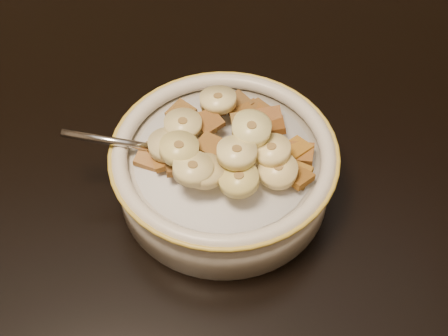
{
  "coord_description": "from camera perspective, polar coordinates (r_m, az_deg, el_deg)",
  "views": [
    {
      "loc": [
        0.2,
        -0.34,
        1.19
      ],
      "look_at": [
        0.22,
        -0.01,
        0.78
      ],
      "focal_mm": 50.0,
      "sensor_mm": 36.0,
      "label": 1
    }
  ],
  "objects": [
    {
      "name": "cereal_square_11",
      "position": [
        0.49,
        -4.21,
        0.22
      ],
      "size": [
        0.02,
        0.02,
        0.01
      ],
      "primitive_type": "cube",
      "rotation": [
        -0.1,
        0.15,
        0.12
      ],
      "color": "brown",
      "rests_on": "milk"
    },
    {
      "name": "banana_slice_11",
      "position": [
        0.47,
        -2.86,
        -0.06
      ],
      "size": [
        0.04,
        0.04,
        0.01
      ],
      "primitive_type": "cylinder",
      "rotation": [
        0.11,
        -0.04,
        2.51
      ],
      "color": "#D1C87E",
      "rests_on": "milk"
    },
    {
      "name": "cereal_square_16",
      "position": [
        0.55,
        -1.02,
        5.75
      ],
      "size": [
        0.02,
        0.02,
        0.01
      ],
      "primitive_type": "cube",
      "rotation": [
        0.09,
        0.07,
        0.13
      ],
      "color": "brown",
      "rests_on": "milk"
    },
    {
      "name": "milk",
      "position": [
        0.52,
        0.0,
        0.92
      ],
      "size": [
        0.15,
        0.15,
        0.0
      ],
      "primitive_type": "cylinder",
      "color": "silver",
      "rests_on": "cereal_bowl"
    },
    {
      "name": "banana_slice_7",
      "position": [
        0.5,
        2.56,
        3.79
      ],
      "size": [
        0.04,
        0.03,
        0.01
      ],
      "primitive_type": "cylinder",
      "rotation": [
        0.03,
        -0.13,
        3.03
      ],
      "color": "#D1C97A",
      "rests_on": "milk"
    },
    {
      "name": "cereal_square_9",
      "position": [
        0.53,
        4.49,
        3.8
      ],
      "size": [
        0.02,
        0.02,
        0.01
      ],
      "primitive_type": "cube",
      "rotation": [
        -0.23,
        -0.18,
        0.04
      ],
      "color": "#623512",
      "rests_on": "milk"
    },
    {
      "name": "cereal_square_5",
      "position": [
        0.5,
        6.74,
        -0.77
      ],
      "size": [
        0.03,
        0.03,
        0.01
      ],
      "primitive_type": "cube",
      "rotation": [
        0.18,
        0.06,
        2.3
      ],
      "color": "brown",
      "rests_on": "milk"
    },
    {
      "name": "cereal_square_13",
      "position": [
        0.52,
        -1.98,
        4.09
      ],
      "size": [
        0.02,
        0.02,
        0.01
      ],
      "primitive_type": "cube",
      "rotation": [
        0.21,
        -0.11,
        0.18
      ],
      "color": "brown",
      "rests_on": "milk"
    },
    {
      "name": "cereal_square_12",
      "position": [
        0.5,
        6.7,
        -0.58
      ],
      "size": [
        0.03,
        0.03,
        0.01
      ],
      "primitive_type": "cube",
      "rotation": [
        -0.25,
        0.03,
        2.59
      ],
      "color": "brown",
      "rests_on": "milk"
    },
    {
      "name": "banana_slice_9",
      "position": [
        0.51,
        -3.78,
        3.96
      ],
      "size": [
        0.04,
        0.04,
        0.01
      ],
      "primitive_type": "cylinder",
      "rotation": [
        0.04,
        0.03,
        2.06
      ],
      "color": "#CEBC70",
      "rests_on": "milk"
    },
    {
      "name": "banana_slice_4",
      "position": [
        0.53,
        -0.55,
        6.25
      ],
      "size": [
        0.04,
        0.04,
        0.02
      ],
      "primitive_type": "cylinder",
      "rotation": [
        0.14,
        0.12,
        2.57
      ],
      "color": "#F3E28B",
      "rests_on": "milk"
    },
    {
      "name": "cereal_square_14",
      "position": [
        0.51,
        6.65,
        1.75
      ],
      "size": [
        0.03,
        0.03,
        0.01
      ],
      "primitive_type": "cube",
      "rotation": [
        -0.2,
        -0.02,
        0.61
      ],
      "color": "#8F601C",
      "rests_on": "milk"
    },
    {
      "name": "spoon",
      "position": [
        0.51,
        -3.22,
        1.36
      ],
      "size": [
        0.05,
        0.04,
        0.01
      ],
      "primitive_type": "ellipsoid",
      "rotation": [
        0.0,
        0.0,
        4.61
      ],
      "color": "#A5A5A5",
      "rests_on": "cereal_bowl"
    },
    {
      "name": "banana_slice_0",
      "position": [
        0.5,
        -5.21,
        2.13
      ],
      "size": [
        0.04,
        0.04,
        0.01
      ],
      "primitive_type": "cylinder",
      "rotation": [
        0.02,
        0.01,
        2.93
      ],
      "color": "#DFC481",
      "rests_on": "milk"
    },
    {
      "name": "banana_slice_8",
      "position": [
        0.48,
        1.17,
        1.4
      ],
      "size": [
        0.04,
        0.04,
        0.01
      ],
      "primitive_type": "cylinder",
      "rotation": [
        -0.06,
        0.11,
        0.62
      ],
      "color": "beige",
      "rests_on": "milk"
    },
    {
      "name": "cereal_square_7",
      "position": [
        0.51,
        7.06,
        1.34
      ],
      "size": [
        0.02,
        0.02,
        0.01
      ],
      "primitive_type": "cube",
      "rotation": [
        -0.08,
        -0.01,
        1.33
      ],
      "color": "brown",
      "rests_on": "milk"
    },
    {
      "name": "banana_slice_2",
      "position": [
        0.49,
        -4.12,
        1.78
      ],
      "size": [
        0.04,
        0.04,
        0.01
      ],
      "primitive_type": "cylinder",
      "rotation": [
        0.02,
        0.08,
        0.59
      ],
      "color": "#E2D47C",
      "rests_on": "milk"
    },
    {
      "name": "cereal_square_15",
      "position": [
        0.54,
        -3.93,
        5.05
      ],
      "size": [
        0.03,
        0.03,
        0.01
      ],
      "primitive_type": "cube",
      "rotation": [
        0.01,
        -0.17,
        0.8
      ],
      "color": "brown",
      "rests_on": "milk"
    },
    {
      "name": "cereal_square_20",
      "position": [
        0.53,
        1.79,
        4.83
      ],
      "size": [
        0.03,
        0.03,
        0.01
      ],
      "primitive_type": "cube",
      "rotation": [
        -0.02,
        -0.04,
        1.97
      ],
      "color": "brown",
      "rests_on": "milk"
    },
    {
      "name": "banana_slice_1",
      "position": [
        0.47,
        1.36,
        -1.04
      ],
      "size": [
        0.04,
        0.04,
        0.01
      ],
      "primitive_type": "cylinder",
      "rotation": [
        -0.02,
        0.08,
        2.51
      ],
      "color": "#EAD772",
      "rests_on": "milk"
    },
    {
      "name": "cereal_square_6",
      "position": [
        0.5,
        -5.41,
        0.88
      ],
      "size": [
        0.02,
        0.02,
        0.01
      ],
      "primitive_type": "cube",
      "rotation": [
        0.01,
        -0.14,
        0.23
      ],
      "color": "#8F5C1A",
      "rests_on": "milk"
    },
    {
      "name": "cereal_square_3",
      "position": [
        0.53,
        4.25,
        4.54
      ],
      "size": [
        0.02,
        0.02,
        0.01
      ],
      "primitive_type": "cube",
      "rotation": [
        0.25,
        -0.09,
        0.08
      ],
      "color": "brown",
      "rests_on": "milk"
    },
    {
      "name": "banana_slice_3",
      "position": [
        0.49,
        4.94,
        -0.2
      ],
      "size": [
        0.03,
        0.04,
        0.01
      ],
      "primitive_type": "cylinder",
      "rotation": [
        0.13,
        -0.02,
        0.12
      ],
      "color": "beige",
      "rests_on": "milk"
    },
    {
      "name": "banana_slice_5",
      "position": [
        0.49,
        2.53,
        3.56
      ],
      "size": [
        0.04,
        0.04,
        0.01
      ],
      "primitive_type": "cylinder",
      "rotation": [
        0.07,
        -0.01,
        0.43
      ],
      "color": "#F2E69A",
      "rests_on": "milk"
    },
    {
      "name": "cereal_square_0",
      "position": [
        0.54,
        2.5,
        5.23
      ],
      "size": [
        0.03,
        0.03,
        0.01
      ],
      "primitive_type": "cube",
      "rotation": [
        -0.09,
        0.17,
        2.08
      ],
      "color": "brown",
      "rests_on": "milk"
    },
    {
      "name": "banana_slice_10",
      "position": [
        0.49,
        4.34,
        1.61
      ],
      "size": [
        0.04,
        0.04,
        0.01
      ],
      "primitive_type": "cylinder",
      "rotation": [
        -0.13,
        -0.06,
        0.38
      ],
      "color": "#FEEA96",
      "rests_on": "milk"
    },
    {
      "name": "cereal_square_4",
      "position": [
        0.5,
        -1.29,
        2.06
      ],
      "size": [
        0.03,
        0.03,
        0.01
      ],
      "primitive_type": "cube",
      "rotation": [
        0.04,
        0.05,
        1.02
      ],
      "color": "brown",
      "rests_on": "milk"
    },
    {
      "name": "cereal_square_1",
      "position": [
        0.52,
        1.81,
        4.23
      ],
      "size": [
        0.02,
        0.02,
        0.01
      ],
      "primitive_type": "cube",
      "rotation": [
        -0.16,
        0.01,
        1.64
      ],
      "color": "brown",
      "rests_on": "milk"
    },
    {
      "name": "banana_slice_6",
      "position": [
        0.48,
        -1.79,
        -0.27
      ],
      "size": [
        0.04,
        0.04,
        0.01
      ],
      "primitive_type": "cylinder",
      "rotation": [
        0.09,
        -0.0,
        2.69
      ],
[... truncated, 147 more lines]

